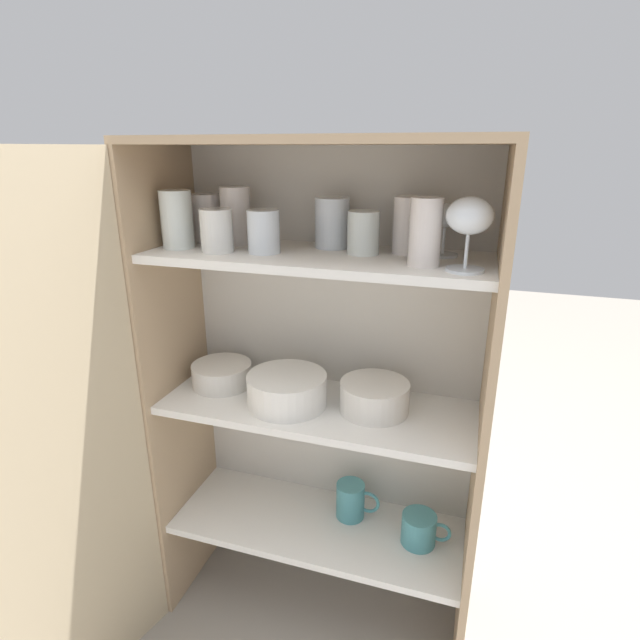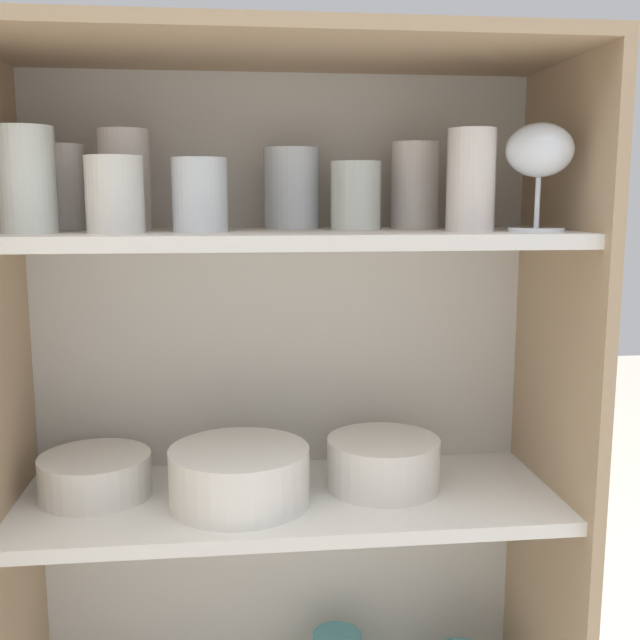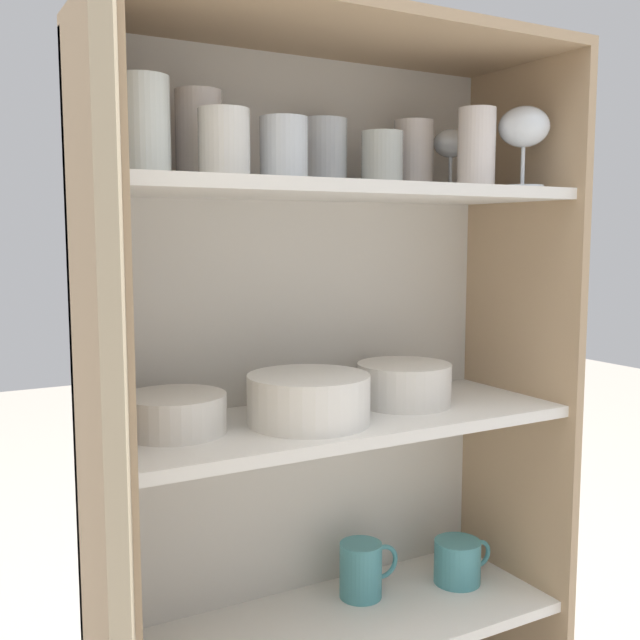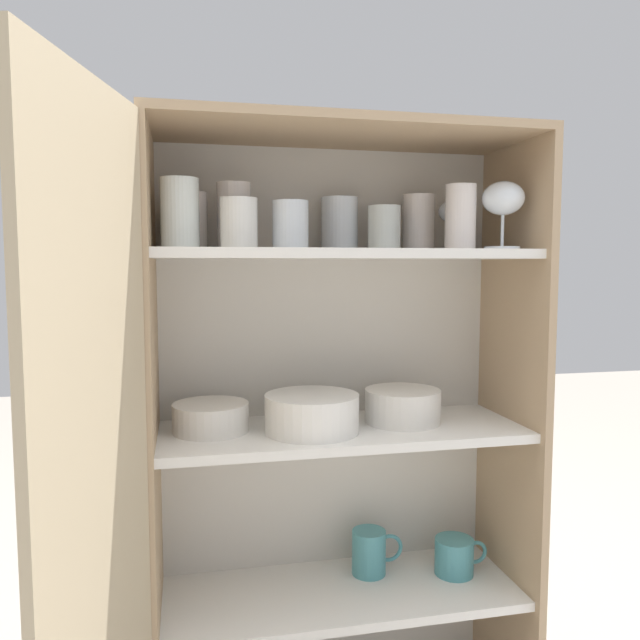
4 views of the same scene
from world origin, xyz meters
TOP-DOWN VIEW (x-y plane):
  - cupboard_back_panel at (0.00, 0.30)m, footprint 0.83×0.02m
  - cupboard_side_left at (-0.40, 0.14)m, footprint 0.02×0.32m
  - cupboard_side_right at (0.40, 0.14)m, footprint 0.02×0.32m
  - cupboard_top_panel at (0.00, 0.14)m, footprint 0.83×0.32m
  - shelf_board_lower at (0.00, 0.14)m, footprint 0.79×0.29m
  - shelf_board_middle at (0.00, 0.14)m, footprint 0.79×0.29m
  - shelf_board_upper at (0.00, 0.14)m, footprint 0.79×0.29m
  - cupboard_door at (-0.47, -0.22)m, footprint 0.12×0.40m
  - tumbler_glass_0 at (0.10, 0.17)m, footprint 0.07×0.07m
  - tumbler_glass_1 at (-0.12, 0.12)m, footprint 0.07×0.07m
  - tumbler_glass_2 at (-0.23, 0.19)m, footprint 0.07×0.07m
  - tumbler_glass_3 at (-0.32, 0.21)m, footprint 0.08×0.08m
  - tumbler_glass_4 at (-0.23, 0.09)m, footprint 0.07×0.07m
  - tumbler_glass_5 at (0.25, 0.10)m, footprint 0.07×0.07m
  - tumbler_glass_6 at (0.20, 0.21)m, footprint 0.07×0.07m
  - tumbler_glass_7 at (0.01, 0.23)m, footprint 0.08×0.08m
  - tumbler_glass_8 at (-0.34, 0.11)m, footprint 0.08×0.08m
  - wine_glass_0 at (0.33, 0.07)m, footprint 0.09×0.09m
  - wine_glass_1 at (0.28, 0.20)m, footprint 0.07×0.07m
  - plate_stack_white at (-0.07, 0.12)m, footprint 0.20×0.20m
  - mixing_bowl_large at (0.14, 0.16)m, footprint 0.17×0.17m
  - serving_bowl_small at (-0.28, 0.17)m, footprint 0.16×0.16m
  - coffee_mug_primary at (0.08, 0.20)m, footprint 0.12×0.08m
  - coffee_mug_extra_1 at (0.28, 0.16)m, footprint 0.13×0.09m

SIDE VIEW (x-z plane):
  - shelf_board_lower at x=0.00m, z-range 0.27..0.29m
  - coffee_mug_extra_1 at x=0.28m, z-range 0.29..0.38m
  - coffee_mug_primary at x=0.08m, z-range 0.29..0.40m
  - cupboard_back_panel at x=0.00m, z-range 0.00..1.29m
  - cupboard_side_left at x=-0.40m, z-range 0.00..1.29m
  - cupboard_side_right at x=0.40m, z-range 0.00..1.29m
  - cupboard_door at x=-0.47m, z-range 0.00..1.29m
  - shelf_board_middle at x=0.00m, z-range 0.65..0.67m
  - serving_bowl_small at x=-0.28m, z-range 0.67..0.73m
  - plate_stack_white at x=-0.07m, z-range 0.67..0.75m
  - mixing_bowl_large at x=0.14m, z-range 0.67..0.74m
  - shelf_board_upper at x=0.00m, z-range 1.04..1.06m
  - tumbler_glass_0 at x=0.10m, z-range 1.06..1.15m
  - tumbler_glass_1 at x=-0.12m, z-range 1.06..1.15m
  - tumbler_glass_4 at x=-0.23m, z-range 1.06..1.15m
  - tumbler_glass_7 at x=0.01m, z-range 1.06..1.17m
  - tumbler_glass_3 at x=-0.32m, z-range 1.06..1.18m
  - tumbler_glass_6 at x=0.20m, z-range 1.06..1.18m
  - tumbler_glass_8 at x=-0.34m, z-range 1.06..1.19m
  - tumbler_glass_5 at x=0.25m, z-range 1.06..1.19m
  - tumbler_glass_2 at x=-0.23m, z-range 1.06..1.20m
  - wine_glass_1 at x=0.28m, z-range 1.08..1.19m
  - wine_glass_0 at x=0.33m, z-range 1.09..1.23m
  - cupboard_top_panel at x=0.00m, z-range 1.29..1.31m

